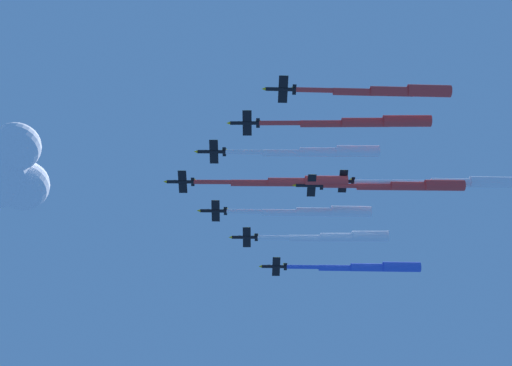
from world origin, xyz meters
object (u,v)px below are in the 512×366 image
Objects in this scene: jet_port_mid at (366,122)px; jet_trail_port at (410,186)px; jet_port_outer at (391,91)px; jet_starboard_inner at (316,212)px; jet_starboard_mid at (338,237)px; jet_starboard_outer at (369,267)px; jet_trail_starboard at (454,182)px; jet_lead at (289,182)px; jet_port_inner at (321,152)px.

jet_trail_port reaches higher than jet_port_mid.
jet_starboard_inner is at bearing 57.28° from jet_port_outer.
jet_starboard_inner is at bearing 103.36° from jet_trail_port.
jet_starboard_mid is 0.98× the size of jet_starboard_outer.
jet_starboard_mid is at bearing 77.96° from jet_trail_port.
jet_trail_starboard is at bearing -109.88° from jet_starboard_outer.
jet_starboard_inner is 31.48m from jet_trail_port.
jet_trail_starboard is (42.59, -1.01, 3.34)m from jet_port_outer.
jet_lead reaches higher than jet_port_outer.
jet_port_inner is 31.56m from jet_trail_port.
jet_trail_starboard reaches higher than jet_port_mid.
jet_starboard_inner is at bearing 34.91° from jet_port_inner.
jet_starboard_mid reaches higher than jet_port_mid.
jet_lead is 45.44m from jet_starboard_outer.
jet_trail_starboard is at bearing -69.40° from jet_starboard_inner.
jet_port_inner is 45.60m from jet_trail_starboard.
jet_lead reaches higher than jet_starboard_outer.
jet_trail_starboard is (2.26, -42.01, 1.11)m from jet_starboard_mid.
jet_port_inner reaches higher than jet_starboard_outer.
jet_starboard_outer is (30.20, -3.10, -1.77)m from jet_starboard_inner.
jet_starboard_inner is 1.04× the size of jet_trail_port.
jet_port_outer is at bearing -105.01° from jet_port_inner.
jet_lead is 53.28m from jet_trail_starboard.
jet_starboard_inner is 1.02× the size of jet_starboard_outer.
jet_port_outer is at bearing -162.26° from jet_trail_port.
jet_lead is 1.08× the size of jet_trail_port.
jet_starboard_outer is at bearing 70.12° from jet_trail_starboard.
jet_lead is 28.76m from jet_starboard_mid.
jet_starboard_mid is at bearing -2.62° from jet_lead.
jet_port_mid is at bearing -98.26° from jet_port_inner.
jet_trail_port reaches higher than jet_port_outer.
jet_trail_starboard reaches higher than jet_port_outer.
jet_port_inner is at bearing 146.73° from jet_trail_port.
jet_starboard_mid reaches higher than jet_starboard_outer.
jet_port_inner is at bearing 74.99° from jet_port_outer.
jet_starboard_outer is 1.02× the size of jet_trail_port.
jet_port_mid is 12.21m from jet_port_outer.
jet_port_mid reaches higher than jet_port_outer.
jet_starboard_inner is 0.94× the size of jet_port_mid.
jet_starboard_outer is (45.23, -3.96, -2.01)m from jet_lead.
jet_starboard_inner is at bearing 178.11° from jet_starboard_mid.
jet_trail_port reaches higher than jet_starboard_outer.
jet_port_inner reaches higher than jet_trail_port.
jet_port_outer is at bearing -114.57° from jet_port_mid.
jet_port_mid is 1.00× the size of jet_trail_starboard.
jet_starboard_mid reaches higher than jet_starboard_inner.
jet_starboard_outer is 41.98m from jet_trail_starboard.
jet_trail_port is (7.27, -30.61, -1.18)m from jet_starboard_inner.
jet_port_inner is at bearing -105.96° from jet_lead.
jet_starboard_mid is 30.87m from jet_trail_port.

